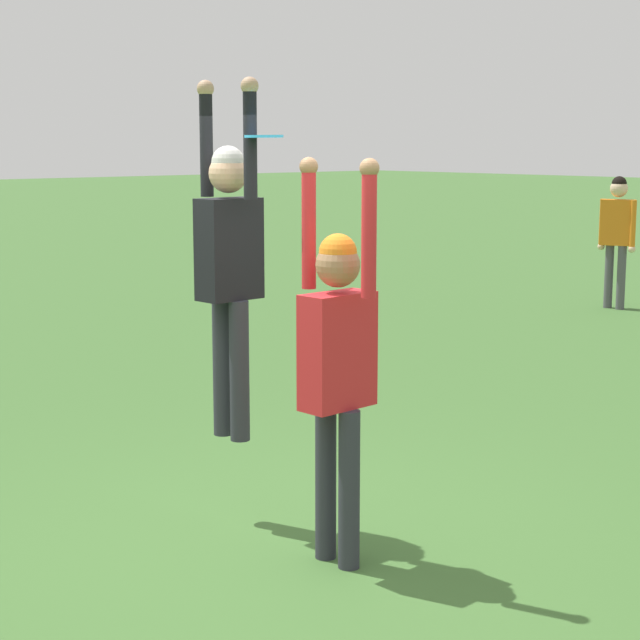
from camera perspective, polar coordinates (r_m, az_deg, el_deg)
The scene contains 5 objects.
ground_plane at distance 6.48m, azimuth -2.50°, elevation -11.73°, with size 120.00×120.00×0.00m, color #3D662D.
person_jumping at distance 6.45m, azimuth -4.86°, elevation 3.69°, with size 0.54×0.39×2.17m.
person_defending at distance 5.84m, azimuth 0.95°, elevation -1.68°, with size 0.58×0.44×2.26m.
frisbee at distance 6.14m, azimuth -3.01°, elevation 9.76°, with size 0.22×0.22×0.02m.
person_spectator_far at distance 15.67m, azimuth 15.57°, elevation 4.75°, with size 0.60×0.36×1.87m.
Camera 1 is at (4.70, -3.80, 2.34)m, focal length 60.00 mm.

